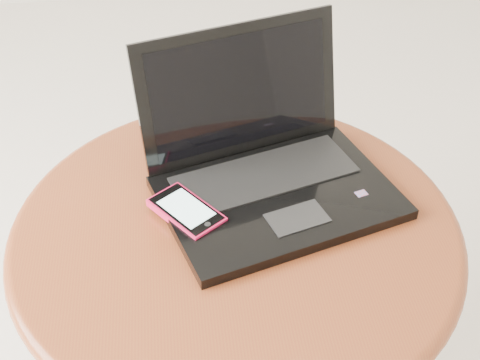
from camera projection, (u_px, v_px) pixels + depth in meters
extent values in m
cylinder|color=brown|center=(237.00, 335.00, 1.11)|extent=(0.10, 0.10, 0.46)
cylinder|color=maroon|center=(236.00, 230.00, 0.96)|extent=(0.63, 0.63, 0.03)
torus|color=maroon|center=(236.00, 230.00, 0.96)|extent=(0.66, 0.66, 0.03)
cube|color=black|center=(278.00, 197.00, 0.98)|extent=(0.39, 0.32, 0.02)
cube|color=black|center=(265.00, 174.00, 1.00)|extent=(0.30, 0.18, 0.00)
cube|color=black|center=(297.00, 218.00, 0.93)|extent=(0.10, 0.07, 0.00)
cube|color=red|center=(361.00, 193.00, 0.97)|extent=(0.02, 0.02, 0.00)
cube|color=black|center=(240.00, 90.00, 1.01)|extent=(0.33, 0.15, 0.20)
cube|color=black|center=(241.00, 91.00, 1.00)|extent=(0.29, 0.12, 0.17)
cube|color=black|center=(189.00, 214.00, 0.95)|extent=(0.11, 0.12, 0.01)
cube|color=#B80579|center=(168.00, 197.00, 0.97)|extent=(0.05, 0.04, 0.00)
cube|color=#D01544|center=(186.00, 212.00, 0.94)|extent=(0.11, 0.13, 0.01)
cube|color=black|center=(186.00, 209.00, 0.94)|extent=(0.11, 0.12, 0.00)
cube|color=#C1EEEF|center=(186.00, 208.00, 0.94)|extent=(0.08, 0.09, 0.00)
cylinder|color=black|center=(208.00, 224.00, 0.91)|extent=(0.01, 0.01, 0.00)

